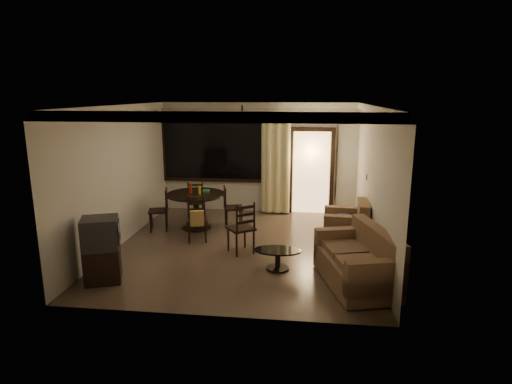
# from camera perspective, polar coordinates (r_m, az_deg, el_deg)

# --- Properties ---
(ground) EXTENTS (5.50, 5.50, 0.00)m
(ground) POSITION_cam_1_polar(r_m,az_deg,el_deg) (8.68, -1.74, -7.34)
(ground) COLOR #7F6651
(ground) RESTS_ON ground
(room_shell) EXTENTS (5.50, 6.70, 5.50)m
(room_shell) POSITION_cam_1_polar(r_m,az_deg,el_deg) (9.91, 3.13, 6.12)
(room_shell) COLOR beige
(room_shell) RESTS_ON ground
(dining_table) EXTENTS (1.31, 1.31, 1.04)m
(dining_table) POSITION_cam_1_polar(r_m,az_deg,el_deg) (9.76, -8.01, -1.19)
(dining_table) COLOR black
(dining_table) RESTS_ON ground
(dining_chair_west) EXTENTS (0.52, 0.52, 0.95)m
(dining_chair_west) POSITION_cam_1_polar(r_m,az_deg,el_deg) (9.88, -12.77, -3.39)
(dining_chair_west) COLOR black
(dining_chair_west) RESTS_ON ground
(dining_chair_east) EXTENTS (0.52, 0.52, 0.95)m
(dining_chair_east) POSITION_cam_1_polar(r_m,az_deg,el_deg) (9.90, -3.09, -3.04)
(dining_chair_east) COLOR black
(dining_chair_east) RESTS_ON ground
(dining_chair_south) EXTENTS (0.52, 0.56, 0.95)m
(dining_chair_south) POSITION_cam_1_polar(r_m,az_deg,el_deg) (9.03, -7.85, -4.60)
(dining_chair_south) COLOR black
(dining_chair_south) RESTS_ON ground
(dining_chair_north) EXTENTS (0.52, 0.52, 0.95)m
(dining_chair_north) POSITION_cam_1_polar(r_m,az_deg,el_deg) (10.61, -8.03, -2.05)
(dining_chair_north) COLOR black
(dining_chair_north) RESTS_ON ground
(tv_cabinet) EXTENTS (0.70, 0.67, 1.08)m
(tv_cabinet) POSITION_cam_1_polar(r_m,az_deg,el_deg) (7.44, -19.89, -7.25)
(tv_cabinet) COLOR black
(tv_cabinet) RESTS_ON ground
(sofa) EXTENTS (1.32, 1.88, 0.91)m
(sofa) POSITION_cam_1_polar(r_m,az_deg,el_deg) (7.15, 13.64, -9.19)
(sofa) COLOR #4D3223
(sofa) RESTS_ON ground
(armchair) EXTENTS (0.93, 0.93, 0.88)m
(armchair) POSITION_cam_1_polar(r_m,az_deg,el_deg) (8.93, 12.20, -4.57)
(armchair) COLOR #4D3223
(armchair) RESTS_ON ground
(coffee_table) EXTENTS (0.82, 0.49, 0.36)m
(coffee_table) POSITION_cam_1_polar(r_m,az_deg,el_deg) (7.57, 2.91, -8.53)
(coffee_table) COLOR black
(coffee_table) RESTS_ON ground
(side_chair) EXTENTS (0.63, 0.63, 1.03)m
(side_chair) POSITION_cam_1_polar(r_m,az_deg,el_deg) (8.30, -1.99, -6.07)
(side_chair) COLOR black
(side_chair) RESTS_ON ground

